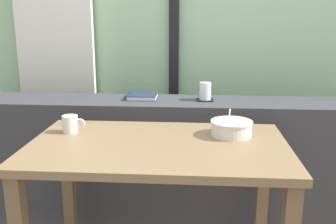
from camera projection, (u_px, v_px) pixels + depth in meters
curtain_left_panel at (54, 20)px, 2.74m from camera, size 0.56×0.06×2.50m
window_divider_post at (174, 12)px, 2.69m from camera, size 0.07×0.05×2.60m
dark_console_ledge at (172, 161)px, 2.41m from camera, size 2.80×0.36×0.78m
breakfast_table at (158, 166)px, 1.75m from camera, size 1.17×0.70×0.73m
coaster_square at (205, 100)px, 2.31m from camera, size 0.10×0.10×0.00m
juice_glass at (205, 92)px, 2.30m from camera, size 0.07×0.07×0.10m
closed_book at (142, 96)px, 2.36m from camera, size 0.18×0.16×0.03m
soup_bowl at (231, 128)px, 1.83m from camera, size 0.20×0.20×0.14m
ceramic_mug at (71, 124)px, 1.87m from camera, size 0.11×0.08×0.08m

